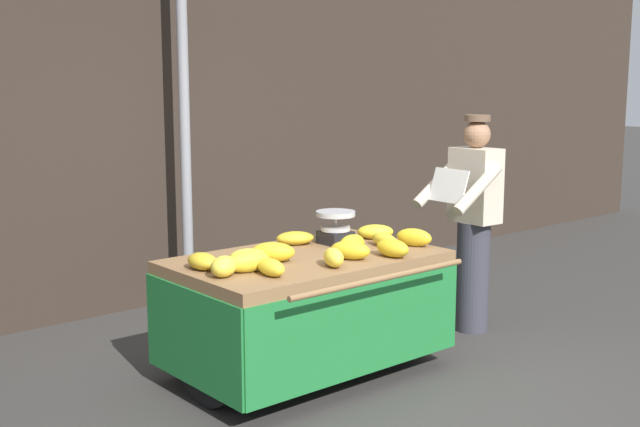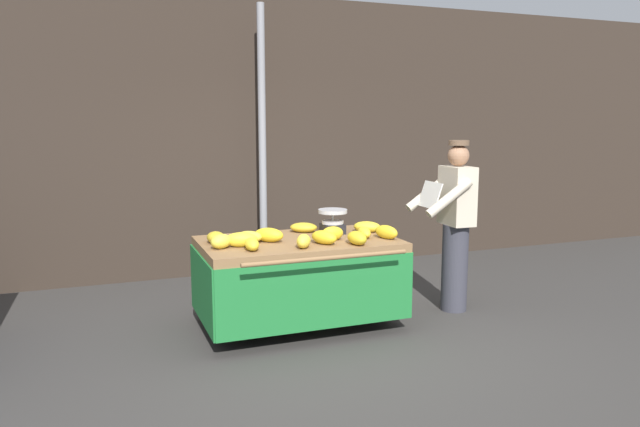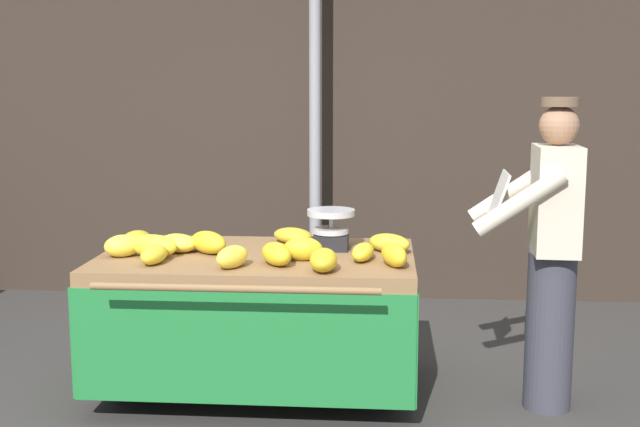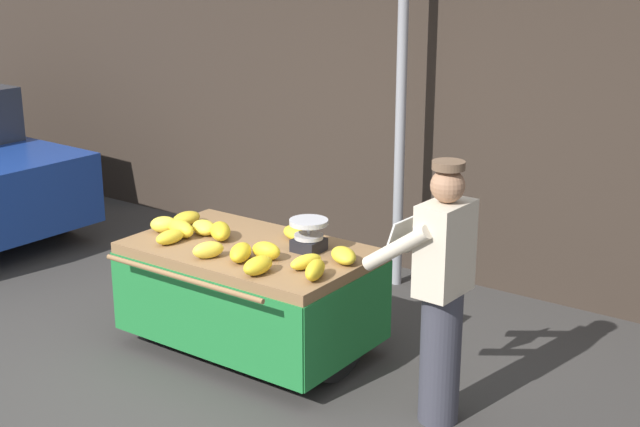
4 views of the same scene
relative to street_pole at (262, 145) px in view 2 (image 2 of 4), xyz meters
The scene contains 20 objects.
ground_plane 2.95m from the street_pole, 94.10° to the right, with size 60.00×60.00×0.00m, color #383533.
back_wall 0.54m from the street_pole, 109.34° to the left, with size 16.00×0.24×3.42m, color #332821.
street_pole is the anchor object (origin of this frame).
banana_cart 2.08m from the street_pole, 95.66° to the right, with size 1.80×1.28×0.83m.
weighing_scale 1.79m from the street_pole, 81.90° to the right, with size 0.28×0.28×0.24m.
banana_bunch_0 2.07m from the street_pole, 118.23° to the right, with size 0.16×0.25×0.10m, color gold.
banana_bunch_1 2.34m from the street_pole, 84.01° to the right, with size 0.14×0.26×0.12m, color gold.
banana_bunch_2 2.34m from the street_pole, 108.13° to the right, with size 0.12×0.24×0.10m, color yellow.
banana_bunch_3 2.31m from the street_pole, 96.62° to the right, with size 0.12×0.23×0.12m, color yellow.
banana_bunch_4 2.21m from the street_pole, 90.81° to the right, with size 0.14×0.27×0.12m, color gold.
banana_bunch_5 1.66m from the street_pole, 90.31° to the right, with size 0.16×0.27×0.09m, color gold.
banana_bunch_6 2.12m from the street_pole, 77.54° to the right, with size 0.11×0.26×0.10m, color yellow.
banana_bunch_7 2.01m from the street_pole, 104.12° to the right, with size 0.15×0.28×0.13m, color gold.
banana_bunch_8 2.09m from the street_pole, 87.09° to the right, with size 0.13×0.22×0.13m, color gold.
banana_bunch_9 2.27m from the street_pole, 73.87° to the right, with size 0.11×0.26×0.13m, color gold.
banana_bunch_10 1.94m from the street_pole, 71.32° to the right, with size 0.16×0.27×0.11m, color yellow.
banana_bunch_11 2.05m from the street_pole, 109.54° to the right, with size 0.16×0.24×0.11m, color yellow.
banana_bunch_12 2.20m from the street_pole, 110.87° to the right, with size 0.13×0.28×0.13m, color yellow.
banana_bunch_13 2.27m from the street_pole, 115.27° to the right, with size 0.15×0.21×0.12m, color yellow.
vendor_person 2.50m from the street_pole, 52.82° to the right, with size 0.59×0.53×1.71m.
Camera 2 is at (-1.75, -4.46, 1.90)m, focal length 33.73 mm.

